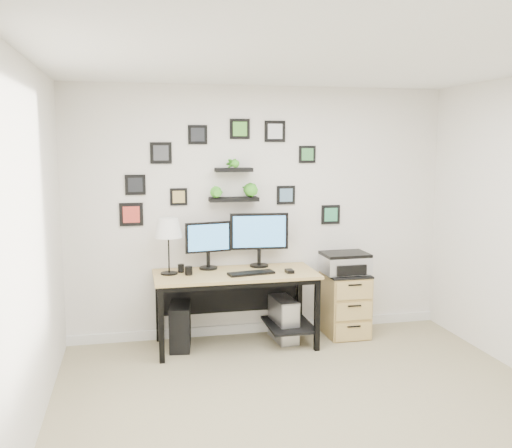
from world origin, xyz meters
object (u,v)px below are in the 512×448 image
object	(u,v)px
monitor_left	(208,242)
pc_tower_grey	(284,319)
table_lamp	(168,229)
monitor_right	(259,235)
pc_tower_black	(180,326)
mug	(189,271)
printer	(345,263)
file_cabinet	(345,304)
desk	(239,284)

from	to	relation	value
monitor_left	pc_tower_grey	bearing A→B (deg)	-11.93
table_lamp	pc_tower_grey	bearing A→B (deg)	-0.96
monitor_right	pc_tower_black	bearing A→B (deg)	-169.91
mug	pc_tower_black	bearing A→B (deg)	141.36
pc_tower_black	printer	xyz separation A→B (m)	(1.73, 0.02, 0.56)
mug	printer	world-z (taller)	printer
table_lamp	file_cabinet	distance (m)	2.02
desk	printer	size ratio (longest dim) A/B	3.38
desk	mug	size ratio (longest dim) A/B	19.05
mug	pc_tower_grey	xyz separation A→B (m)	(0.97, 0.06, -0.57)
monitor_left	mug	xyz separation A→B (m)	(-0.22, -0.22, -0.24)
desk	file_cabinet	size ratio (longest dim) A/B	2.39
pc_tower_black	file_cabinet	distance (m)	1.74
table_lamp	file_cabinet	size ratio (longest dim) A/B	0.82
pc_tower_black	pc_tower_grey	bearing A→B (deg)	6.99
monitor_left	pc_tower_grey	xyz separation A→B (m)	(0.75, -0.16, -0.81)
mug	pc_tower_grey	size ratio (longest dim) A/B	0.18
mug	monitor_right	bearing A→B (deg)	16.21
pc_tower_black	monitor_left	bearing A→B (deg)	33.16
file_cabinet	mug	bearing A→B (deg)	-176.76
table_lamp	pc_tower_black	xyz separation A→B (m)	(0.10, -0.01, -0.97)
table_lamp	file_cabinet	xyz separation A→B (m)	(1.83, 0.02, -0.86)
monitor_right	pc_tower_black	distance (m)	1.21
table_lamp	pc_tower_grey	size ratio (longest dim) A/B	1.20
monitor_right	file_cabinet	bearing A→B (deg)	-7.85
monitor_left	printer	world-z (taller)	monitor_left
monitor_right	table_lamp	xyz separation A→B (m)	(-0.93, -0.14, 0.11)
table_lamp	file_cabinet	bearing A→B (deg)	0.48
monitor_right	pc_tower_grey	distance (m)	0.90
table_lamp	file_cabinet	world-z (taller)	table_lamp
monitor_right	printer	distance (m)	0.95
printer	pc_tower_black	bearing A→B (deg)	-179.40
pc_tower_grey	monitor_left	bearing A→B (deg)	168.07
printer	table_lamp	bearing A→B (deg)	-179.72
desk	printer	bearing A→B (deg)	2.59
printer	pc_tower_grey	bearing A→B (deg)	-177.59
pc_tower_black	printer	distance (m)	1.82
table_lamp	pc_tower_black	distance (m)	0.98
desk	monitor_left	size ratio (longest dim) A/B	3.32
monitor_right	pc_tower_grey	bearing A→B (deg)	-35.46
monitor_left	pc_tower_black	world-z (taller)	monitor_left
file_cabinet	printer	xyz separation A→B (m)	(-0.01, -0.01, 0.44)
table_lamp	pc_tower_grey	world-z (taller)	table_lamp
mug	pc_tower_black	distance (m)	0.58
pc_tower_black	desk	bearing A→B (deg)	4.23
monitor_left	monitor_right	bearing A→B (deg)	0.05
table_lamp	pc_tower_black	world-z (taller)	table_lamp
pc_tower_grey	monitor_right	bearing A→B (deg)	144.54
monitor_right	table_lamp	distance (m)	0.95
pc_tower_grey	file_cabinet	world-z (taller)	file_cabinet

